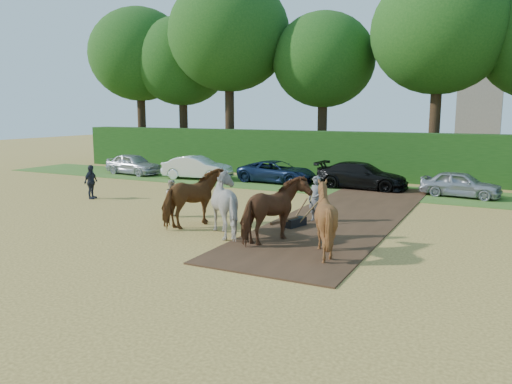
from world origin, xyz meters
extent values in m
plane|color=gold|center=(0.00, 0.00, 0.00)|extent=(120.00, 120.00, 0.00)
cube|color=#472D1C|center=(1.50, 7.00, 0.03)|extent=(4.50, 17.00, 0.05)
cube|color=#38601E|center=(0.00, 14.00, 0.01)|extent=(50.00, 5.00, 0.03)
cube|color=#14380F|center=(0.00, 18.50, 1.50)|extent=(46.00, 1.60, 3.00)
imported|color=beige|center=(-4.84, 3.63, 0.78)|extent=(0.84, 0.92, 1.55)
imported|color=#23262F|center=(-11.02, 5.33, 0.85)|extent=(0.59, 1.05, 1.69)
imported|color=brown|center=(-3.06, 2.60, 1.10)|extent=(1.91, 2.84, 2.20)
imported|color=beige|center=(-1.21, 2.19, 1.10)|extent=(2.64, 2.43, 2.20)
imported|color=brown|center=(0.63, 1.78, 1.10)|extent=(1.91, 2.84, 2.20)
imported|color=brown|center=(2.48, 1.37, 1.10)|extent=(2.29, 2.44, 2.20)
cube|color=black|center=(0.39, 4.16, 0.18)|extent=(0.63, 1.01, 0.37)
cube|color=brown|center=(0.20, 3.56, 0.37)|extent=(0.54, 1.43, 0.10)
cylinder|color=brown|center=(0.34, 4.77, 0.58)|extent=(0.23, 1.06, 0.77)
cylinder|color=brown|center=(0.78, 4.64, 0.58)|extent=(0.51, 0.99, 0.77)
imported|color=gray|center=(0.76, 5.36, 0.92)|extent=(0.77, 0.62, 1.84)
imported|color=#B4B5BB|center=(-15.45, 13.69, 0.72)|extent=(4.42, 2.27, 1.44)
imported|color=white|center=(-10.25, 13.70, 0.74)|extent=(4.62, 2.09, 1.47)
imported|color=#162545|center=(-5.05, 14.54, 0.67)|extent=(4.91, 2.47, 1.33)
imported|color=black|center=(0.15, 14.51, 0.74)|extent=(5.21, 2.31, 1.49)
imported|color=#9A9CA3|center=(5.35, 14.09, 0.66)|extent=(4.05, 2.01, 1.33)
cylinder|color=#382616|center=(-21.00, 21.50, 2.93)|extent=(0.70, 0.70, 5.85)
ellipsoid|color=#163F11|center=(-21.00, 21.50, 9.00)|extent=(8.40, 8.40, 7.73)
cylinder|color=#382616|center=(-17.00, 22.00, 2.70)|extent=(0.70, 0.70, 5.40)
ellipsoid|color=#163F11|center=(-17.00, 22.00, 8.32)|extent=(7.80, 7.80, 7.18)
cylinder|color=#382616|center=(-12.00, 21.00, 3.26)|extent=(0.70, 0.70, 6.53)
ellipsoid|color=#163F11|center=(-12.00, 21.00, 9.97)|extent=(9.20, 9.20, 8.46)
cylinder|color=#382616|center=(-5.00, 22.50, 2.59)|extent=(0.70, 0.70, 5.17)
ellipsoid|color=#163F11|center=(-5.00, 22.50, 7.95)|extent=(7.40, 7.40, 6.81)
cylinder|color=#382616|center=(3.00, 21.50, 3.04)|extent=(0.70, 0.70, 6.08)
ellipsoid|color=#163F11|center=(3.00, 21.50, 9.30)|extent=(8.60, 8.60, 7.91)
cube|color=slate|center=(4.00, 55.00, 4.50)|extent=(5.00, 5.00, 9.00)
camera|label=1|loc=(7.28, -12.86, 4.37)|focal=35.00mm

